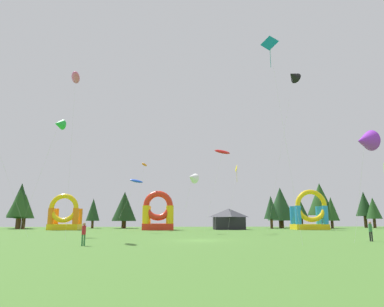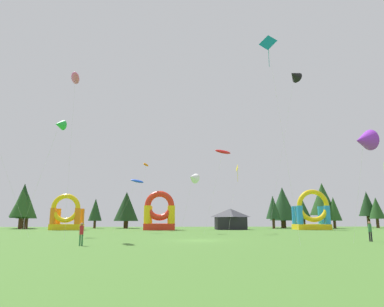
% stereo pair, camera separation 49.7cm
% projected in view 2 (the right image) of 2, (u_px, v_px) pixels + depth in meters
% --- Properties ---
extents(ground_plane, '(120.00, 120.00, 0.00)m').
position_uv_depth(ground_plane, '(198.00, 240.00, 31.05)').
color(ground_plane, '#47752D').
extents(kite_yellow_diamond, '(2.11, 2.27, 9.67)m').
position_uv_depth(kite_yellow_diamond, '(238.00, 169.00, 50.79)').
color(kite_yellow_diamond, yellow).
rests_on(kite_yellow_diamond, ground_plane).
extents(kite_black_delta, '(5.15, 6.65, 26.13)m').
position_uv_depth(kite_black_delta, '(294.00, 76.00, 56.34)').
color(kite_black_delta, black).
rests_on(kite_black_delta, ground_plane).
extents(kite_white_delta, '(2.67, 2.46, 8.49)m').
position_uv_depth(kite_white_delta, '(193.00, 178.00, 48.70)').
color(kite_white_delta, white).
rests_on(kite_white_delta, ground_plane).
extents(kite_green_delta, '(6.00, 4.28, 14.41)m').
position_uv_depth(kite_green_delta, '(59.00, 125.00, 43.60)').
color(kite_green_delta, green).
rests_on(kite_green_delta, ground_plane).
extents(kite_blue_parafoil, '(4.31, 0.98, 7.89)m').
position_uv_depth(kite_blue_parafoil, '(137.00, 181.00, 50.78)').
color(kite_blue_parafoil, blue).
rests_on(kite_blue_parafoil, ground_plane).
extents(kite_purple_delta, '(2.17, 2.84, 9.00)m').
position_uv_depth(kite_purple_delta, '(363.00, 140.00, 27.45)').
color(kite_purple_delta, purple).
rests_on(kite_purple_delta, ground_plane).
extents(kite_teal_diamond, '(1.45, 3.38, 17.96)m').
position_uv_depth(kite_teal_diamond, '(269.00, 46.00, 30.99)').
color(kite_teal_diamond, '#0C7F7A').
rests_on(kite_teal_diamond, ground_plane).
extents(kite_red_parafoil, '(4.06, 1.31, 11.94)m').
position_uv_depth(kite_red_parafoil, '(223.00, 152.00, 49.32)').
color(kite_red_parafoil, red).
rests_on(kite_red_parafoil, ground_plane).
extents(kite_pink_parafoil, '(1.98, 5.15, 17.34)m').
position_uv_depth(kite_pink_parafoil, '(75.00, 78.00, 36.95)').
color(kite_pink_parafoil, '#EA599E').
rests_on(kite_pink_parafoil, ground_plane).
extents(kite_orange_parafoil, '(1.80, 5.36, 12.33)m').
position_uv_depth(kite_orange_parafoil, '(146.00, 165.00, 64.24)').
color(kite_orange_parafoil, orange).
rests_on(kite_orange_parafoil, ground_plane).
extents(person_far_side, '(0.40, 0.40, 1.70)m').
position_uv_depth(person_far_side, '(370.00, 230.00, 29.64)').
color(person_far_side, black).
rests_on(person_far_side, ground_plane).
extents(person_midfield, '(0.36, 0.36, 1.64)m').
position_uv_depth(person_midfield, '(82.00, 232.00, 24.88)').
color(person_midfield, '#33723F').
rests_on(person_midfield, ground_plane).
extents(inflatable_yellow_castle, '(6.19, 3.84, 7.35)m').
position_uv_depth(inflatable_yellow_castle, '(312.00, 215.00, 63.85)').
color(inflatable_yellow_castle, yellow).
rests_on(inflatable_yellow_castle, ground_plane).
extents(inflatable_orange_dome, '(5.55, 4.78, 6.95)m').
position_uv_depth(inflatable_orange_dome, '(160.00, 216.00, 62.38)').
color(inflatable_orange_dome, red).
rests_on(inflatable_orange_dome, ground_plane).
extents(inflatable_blue_arch, '(5.39, 3.78, 6.46)m').
position_uv_depth(inflatable_blue_arch, '(67.00, 217.00, 62.57)').
color(inflatable_blue_arch, yellow).
rests_on(inflatable_blue_arch, ground_plane).
extents(festival_tent, '(5.55, 4.34, 3.90)m').
position_uv_depth(festival_tent, '(230.00, 219.00, 64.97)').
color(festival_tent, black).
rests_on(festival_tent, ground_plane).
extents(tree_row_0, '(5.03, 5.03, 9.68)m').
position_uv_depth(tree_row_0, '(24.00, 201.00, 75.00)').
color(tree_row_0, '#4C331E').
rests_on(tree_row_0, ground_plane).
extents(tree_row_1, '(4.56, 4.56, 8.01)m').
position_uv_depth(tree_row_1, '(22.00, 203.00, 69.96)').
color(tree_row_1, '#4C331E').
rests_on(tree_row_1, ground_plane).
extents(tree_row_2, '(3.95, 3.95, 6.97)m').
position_uv_depth(tree_row_2, '(28.00, 206.00, 70.41)').
color(tree_row_2, '#4C331E').
rests_on(tree_row_2, ground_plane).
extents(tree_row_3, '(2.91, 2.91, 6.41)m').
position_uv_depth(tree_row_3, '(95.00, 210.00, 75.42)').
color(tree_row_3, '#4C331E').
rests_on(tree_row_3, ground_plane).
extents(tree_row_4, '(5.28, 5.28, 7.83)m').
position_uv_depth(tree_row_4, '(126.00, 206.00, 74.67)').
color(tree_row_4, '#4C331E').
rests_on(tree_row_4, ground_plane).
extents(tree_row_5, '(3.08, 3.08, 6.84)m').
position_uv_depth(tree_row_5, '(273.00, 207.00, 72.44)').
color(tree_row_5, '#4C331E').
rests_on(tree_row_5, ground_plane).
extents(tree_row_6, '(3.28, 3.28, 6.31)m').
position_uv_depth(tree_row_6, '(283.00, 210.00, 77.25)').
color(tree_row_6, '#4C331E').
rests_on(tree_row_6, ground_plane).
extents(tree_row_7, '(6.02, 6.02, 9.06)m').
position_uv_depth(tree_row_7, '(283.00, 204.00, 77.63)').
color(tree_row_7, '#4C331E').
rests_on(tree_row_7, ground_plane).
extents(tree_row_8, '(3.39, 3.39, 5.92)m').
position_uv_depth(tree_row_8, '(303.00, 210.00, 75.14)').
color(tree_row_8, '#4C331E').
rests_on(tree_row_8, ground_plane).
extents(tree_row_9, '(5.68, 5.68, 9.77)m').
position_uv_depth(tree_row_9, '(323.00, 199.00, 75.21)').
color(tree_row_9, '#4C331E').
rests_on(tree_row_9, ground_plane).
extents(tree_row_10, '(3.16, 3.16, 6.60)m').
position_uv_depth(tree_row_10, '(334.00, 209.00, 72.94)').
color(tree_row_10, '#4C331E').
rests_on(tree_row_10, ground_plane).
extents(tree_row_11, '(3.88, 3.88, 8.30)m').
position_uv_depth(tree_row_11, '(367.00, 204.00, 79.53)').
color(tree_row_11, '#4C331E').
rests_on(tree_row_11, ground_plane).
extents(tree_row_12, '(3.44, 3.44, 6.80)m').
position_uv_depth(tree_row_12, '(376.00, 208.00, 77.29)').
color(tree_row_12, '#4C331E').
rests_on(tree_row_12, ground_plane).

